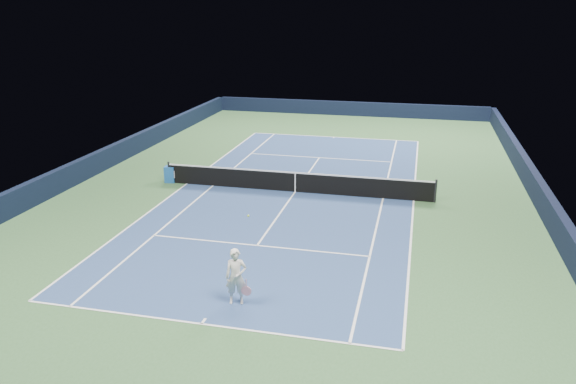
# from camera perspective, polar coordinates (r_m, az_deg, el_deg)

# --- Properties ---
(ground) EXTENTS (40.00, 40.00, 0.00)m
(ground) POSITION_cam_1_polar(r_m,az_deg,el_deg) (26.49, 0.74, 0.01)
(ground) COLOR #30562E
(ground) RESTS_ON ground
(wall_far) EXTENTS (22.00, 0.35, 1.10)m
(wall_far) POSITION_cam_1_polar(r_m,az_deg,el_deg) (45.37, 6.27, 8.42)
(wall_far) COLOR black
(wall_far) RESTS_ON ground
(wall_right) EXTENTS (0.35, 40.00, 1.10)m
(wall_right) POSITION_cam_1_polar(r_m,az_deg,el_deg) (26.31, 24.42, -0.58)
(wall_right) COLOR black
(wall_right) RESTS_ON ground
(wall_left) EXTENTS (0.35, 40.00, 1.10)m
(wall_left) POSITION_cam_1_polar(r_m,az_deg,el_deg) (30.47, -19.57, 2.48)
(wall_left) COLOR black
(wall_left) RESTS_ON ground
(court_surface) EXTENTS (10.97, 23.77, 0.01)m
(court_surface) POSITION_cam_1_polar(r_m,az_deg,el_deg) (26.49, 0.74, 0.01)
(court_surface) COLOR navy
(court_surface) RESTS_ON ground
(baseline_far) EXTENTS (10.97, 0.08, 0.00)m
(baseline_far) POSITION_cam_1_polar(r_m,az_deg,el_deg) (37.76, 4.70, 5.59)
(baseline_far) COLOR white
(baseline_far) RESTS_ON ground
(baseline_near) EXTENTS (10.97, 0.08, 0.00)m
(baseline_near) POSITION_cam_1_polar(r_m,az_deg,el_deg) (16.13, -8.78, -13.10)
(baseline_near) COLOR white
(baseline_near) RESTS_ON ground
(sideline_doubles_right) EXTENTS (0.08, 23.77, 0.00)m
(sideline_doubles_right) POSITION_cam_1_polar(r_m,az_deg,el_deg) (25.92, 12.65, -0.86)
(sideline_doubles_right) COLOR white
(sideline_doubles_right) RESTS_ON ground
(sideline_doubles_left) EXTENTS (0.08, 23.77, 0.00)m
(sideline_doubles_left) POSITION_cam_1_polar(r_m,az_deg,el_deg) (28.14, -10.23, 0.84)
(sideline_doubles_left) COLOR white
(sideline_doubles_left) RESTS_ON ground
(sideline_singles_right) EXTENTS (0.08, 23.77, 0.00)m
(sideline_singles_right) POSITION_cam_1_polar(r_m,az_deg,el_deg) (25.96, 9.63, -0.64)
(sideline_singles_right) COLOR white
(sideline_singles_right) RESTS_ON ground
(sideline_singles_left) EXTENTS (0.08, 23.77, 0.00)m
(sideline_singles_left) POSITION_cam_1_polar(r_m,az_deg,el_deg) (27.63, -7.62, 0.65)
(sideline_singles_left) COLOR white
(sideline_singles_left) RESTS_ON ground
(service_line_far) EXTENTS (8.23, 0.08, 0.00)m
(service_line_far) POSITION_cam_1_polar(r_m,az_deg,el_deg) (32.51, 3.20, 3.51)
(service_line_far) COLOR white
(service_line_far) RESTS_ON ground
(service_line_near) EXTENTS (8.23, 0.08, 0.00)m
(service_line_near) POSITION_cam_1_polar(r_m,az_deg,el_deg) (20.71, -3.15, -5.44)
(service_line_near) COLOR white
(service_line_near) RESTS_ON ground
(center_service_line) EXTENTS (0.08, 12.80, 0.00)m
(center_service_line) POSITION_cam_1_polar(r_m,az_deg,el_deg) (26.49, 0.74, 0.03)
(center_service_line) COLOR white
(center_service_line) RESTS_ON ground
(center_mark_far) EXTENTS (0.08, 0.30, 0.00)m
(center_mark_far) POSITION_cam_1_polar(r_m,az_deg,el_deg) (37.62, 4.66, 5.54)
(center_mark_far) COLOR white
(center_mark_far) RESTS_ON ground
(center_mark_near) EXTENTS (0.08, 0.30, 0.00)m
(center_mark_near) POSITION_cam_1_polar(r_m,az_deg,el_deg) (16.24, -8.58, -12.84)
(center_mark_near) COLOR white
(center_mark_near) RESTS_ON ground
(tennis_net) EXTENTS (12.90, 0.10, 1.07)m
(tennis_net) POSITION_cam_1_polar(r_m,az_deg,el_deg) (26.34, 0.74, 1.05)
(tennis_net) COLOR black
(tennis_net) RESTS_ON ground
(sponsor_cube) EXTENTS (0.57, 0.50, 0.81)m
(sponsor_cube) POSITION_cam_1_polar(r_m,az_deg,el_deg) (28.48, -11.88, 1.78)
(sponsor_cube) COLOR #1C58AC
(sponsor_cube) RESTS_ON ground
(tennis_player) EXTENTS (0.83, 1.32, 2.43)m
(tennis_player) POSITION_cam_1_polar(r_m,az_deg,el_deg) (16.62, -5.29, -8.56)
(tennis_player) COLOR silver
(tennis_player) RESTS_ON ground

